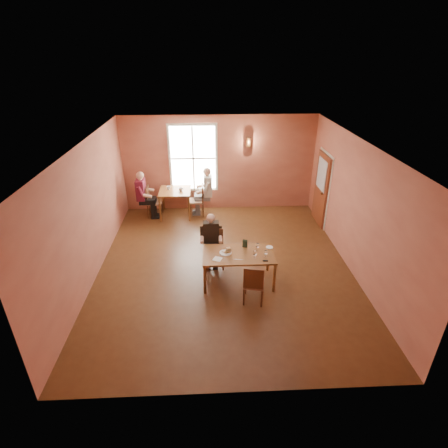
{
  "coord_description": "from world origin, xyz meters",
  "views": [
    {
      "loc": [
        -0.35,
        -7.12,
        4.78
      ],
      "look_at": [
        0.0,
        0.2,
        1.05
      ],
      "focal_mm": 28.0,
      "sensor_mm": 36.0,
      "label": 1
    }
  ],
  "objects_px": {
    "chair_empty": "(254,283)",
    "chair_diner_maroon": "(155,201)",
    "diner_white": "(197,193)",
    "diner_main": "(215,244)",
    "main_table": "(238,268)",
    "diner_maroon": "(153,194)",
    "chair_diner_white": "(196,200)",
    "chair_diner_main": "(215,250)",
    "second_table": "(176,203)"
  },
  "relations": [
    {
      "from": "diner_main",
      "to": "chair_diner_maroon",
      "type": "xyz_separation_m",
      "value": [
        -1.81,
        2.97,
        -0.13
      ]
    },
    {
      "from": "diner_white",
      "to": "diner_maroon",
      "type": "bearing_deg",
      "value": 90.0
    },
    {
      "from": "second_table",
      "to": "chair_diner_maroon",
      "type": "distance_m",
      "value": 0.65
    },
    {
      "from": "chair_diner_white",
      "to": "chair_diner_maroon",
      "type": "distance_m",
      "value": 1.3
    },
    {
      "from": "chair_diner_white",
      "to": "chair_empty",
      "type": "bearing_deg",
      "value": -163.4
    },
    {
      "from": "main_table",
      "to": "chair_diner_white",
      "type": "bearing_deg",
      "value": 105.69
    },
    {
      "from": "main_table",
      "to": "chair_diner_main",
      "type": "distance_m",
      "value": 0.83
    },
    {
      "from": "chair_diner_white",
      "to": "diner_white",
      "type": "bearing_deg",
      "value": -90.0
    },
    {
      "from": "diner_main",
      "to": "chair_diner_maroon",
      "type": "bearing_deg",
      "value": -58.65
    },
    {
      "from": "main_table",
      "to": "diner_maroon",
      "type": "relative_size",
      "value": 1.09
    },
    {
      "from": "diner_main",
      "to": "diner_white",
      "type": "height_order",
      "value": "diner_white"
    },
    {
      "from": "diner_white",
      "to": "diner_main",
      "type": "bearing_deg",
      "value": -170.85
    },
    {
      "from": "main_table",
      "to": "diner_maroon",
      "type": "bearing_deg",
      "value": 123.09
    },
    {
      "from": "diner_main",
      "to": "chair_empty",
      "type": "bearing_deg",
      "value": 120.37
    },
    {
      "from": "chair_diner_main",
      "to": "chair_empty",
      "type": "distance_m",
      "value": 1.54
    },
    {
      "from": "main_table",
      "to": "diner_maroon",
      "type": "height_order",
      "value": "diner_maroon"
    },
    {
      "from": "chair_diner_white",
      "to": "chair_diner_main",
      "type": "bearing_deg",
      "value": -170.19
    },
    {
      "from": "diner_main",
      "to": "main_table",
      "type": "bearing_deg",
      "value": 128.88
    },
    {
      "from": "chair_diner_white",
      "to": "second_table",
      "type": "bearing_deg",
      "value": 90.0
    },
    {
      "from": "second_table",
      "to": "diner_white",
      "type": "relative_size",
      "value": 0.65
    },
    {
      "from": "diner_main",
      "to": "diner_maroon",
      "type": "bearing_deg",
      "value": -58.23
    },
    {
      "from": "second_table",
      "to": "diner_white",
      "type": "xyz_separation_m",
      "value": [
        0.68,
        0.0,
        0.31
      ]
    },
    {
      "from": "diner_main",
      "to": "diner_white",
      "type": "bearing_deg",
      "value": -80.85
    },
    {
      "from": "diner_white",
      "to": "diner_maroon",
      "type": "distance_m",
      "value": 1.36
    },
    {
      "from": "diner_maroon",
      "to": "chair_diner_white",
      "type": "bearing_deg",
      "value": 90.0
    },
    {
      "from": "chair_diner_white",
      "to": "diner_maroon",
      "type": "height_order",
      "value": "diner_maroon"
    },
    {
      "from": "diner_white",
      "to": "chair_diner_white",
      "type": "bearing_deg",
      "value": 90.0
    },
    {
      "from": "diner_white",
      "to": "chair_empty",
      "type": "bearing_deg",
      "value": -163.77
    },
    {
      "from": "chair_empty",
      "to": "diner_white",
      "type": "bearing_deg",
      "value": 118.12
    },
    {
      "from": "chair_empty",
      "to": "chair_diner_maroon",
      "type": "distance_m",
      "value": 4.99
    },
    {
      "from": "second_table",
      "to": "chair_diner_maroon",
      "type": "height_order",
      "value": "chair_diner_maroon"
    },
    {
      "from": "main_table",
      "to": "chair_diner_maroon",
      "type": "distance_m",
      "value": 4.27
    },
    {
      "from": "chair_diner_main",
      "to": "second_table",
      "type": "height_order",
      "value": "chair_diner_main"
    },
    {
      "from": "chair_diner_main",
      "to": "second_table",
      "type": "distance_m",
      "value": 3.16
    },
    {
      "from": "chair_empty",
      "to": "chair_diner_maroon",
      "type": "bearing_deg",
      "value": 132.94
    },
    {
      "from": "chair_diner_maroon",
      "to": "chair_empty",
      "type": "bearing_deg",
      "value": 31.05
    },
    {
      "from": "chair_empty",
      "to": "main_table",
      "type": "bearing_deg",
      "value": 123.07
    },
    {
      "from": "diner_maroon",
      "to": "main_table",
      "type": "bearing_deg",
      "value": 33.09
    },
    {
      "from": "chair_empty",
      "to": "chair_diner_maroon",
      "type": "relative_size",
      "value": 0.94
    },
    {
      "from": "main_table",
      "to": "second_table",
      "type": "relative_size",
      "value": 1.65
    },
    {
      "from": "second_table",
      "to": "chair_diner_white",
      "type": "relative_size",
      "value": 0.95
    },
    {
      "from": "chair_diner_main",
      "to": "second_table",
      "type": "xyz_separation_m",
      "value": [
        -1.16,
        2.94,
        -0.04
      ]
    },
    {
      "from": "diner_main",
      "to": "chair_empty",
      "type": "distance_m",
      "value": 1.53
    },
    {
      "from": "chair_empty",
      "to": "chair_diner_white",
      "type": "height_order",
      "value": "chair_diner_white"
    },
    {
      "from": "chair_empty",
      "to": "chair_diner_white",
      "type": "xyz_separation_m",
      "value": [
        -1.27,
        4.28,
        0.04
      ]
    },
    {
      "from": "main_table",
      "to": "chair_empty",
      "type": "distance_m",
      "value": 0.74
    },
    {
      "from": "chair_diner_main",
      "to": "diner_maroon",
      "type": "height_order",
      "value": "diner_maroon"
    },
    {
      "from": "second_table",
      "to": "diner_maroon",
      "type": "relative_size",
      "value": 0.66
    },
    {
      "from": "chair_diner_main",
      "to": "diner_white",
      "type": "xyz_separation_m",
      "value": [
        -0.48,
        2.94,
        0.27
      ]
    },
    {
      "from": "diner_white",
      "to": "chair_diner_maroon",
      "type": "distance_m",
      "value": 1.35
    }
  ]
}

